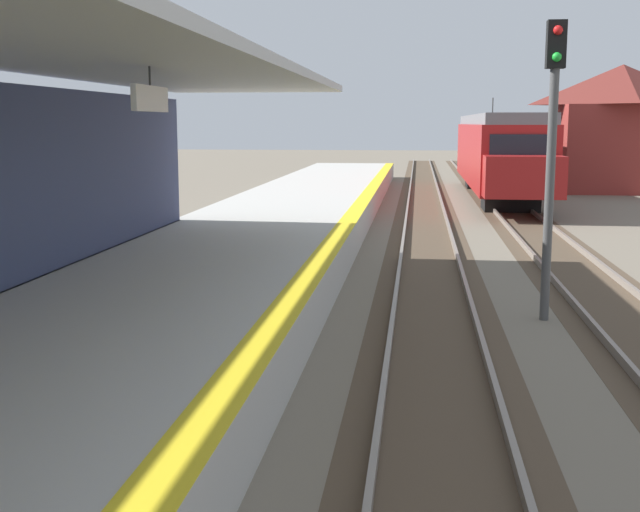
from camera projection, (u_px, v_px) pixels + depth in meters
station_platform at (181, 298)px, 14.32m from camera, size 5.00×80.00×0.91m
track_pair_nearest_platform at (431, 283)px, 17.79m from camera, size 2.34×120.00×0.16m
track_pair_middle at (592, 287)px, 17.40m from camera, size 2.34×120.00×0.16m
approaching_train at (499, 151)px, 38.18m from camera, size 2.93×19.60×4.76m
rail_signal_post at (552, 140)px, 14.15m from camera, size 0.32×0.34×5.20m
distant_trackside_house at (620, 126)px, 41.61m from camera, size 6.60×5.28×6.40m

